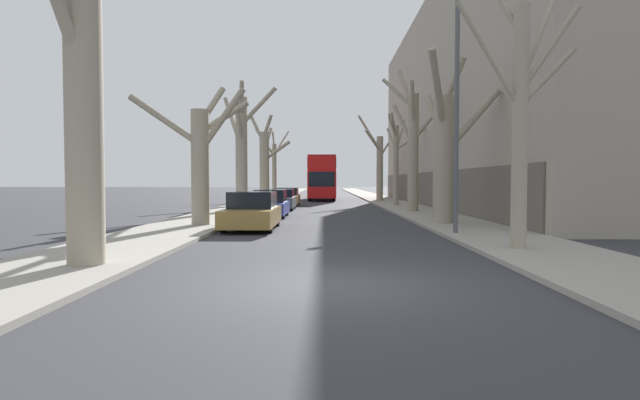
% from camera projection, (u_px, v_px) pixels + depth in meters
% --- Properties ---
extents(ground_plane, '(300.00, 300.00, 0.00)m').
position_uv_depth(ground_plane, '(325.00, 285.00, 8.91)').
color(ground_plane, '#333338').
extents(sidewalk_left, '(3.31, 120.00, 0.12)m').
position_uv_depth(sidewalk_left, '(278.00, 196.00, 58.92)').
color(sidewalk_left, gray).
rests_on(sidewalk_left, ground).
extents(sidewalk_right, '(3.31, 120.00, 0.12)m').
position_uv_depth(sidewalk_right, '(372.00, 196.00, 58.82)').
color(sidewalk_right, gray).
rests_on(sidewalk_right, ground).
extents(building_facade_right, '(10.08, 40.94, 14.96)m').
position_uv_depth(building_facade_right, '(493.00, 104.00, 36.11)').
color(building_facade_right, '#9E9384').
rests_on(building_facade_right, ground).
extents(street_tree_left_0, '(2.26, 3.11, 8.25)m').
position_uv_depth(street_tree_left_0, '(81.00, 88.00, 10.28)').
color(street_tree_left_0, gray).
rests_on(street_tree_left_0, ground).
extents(street_tree_left_1, '(4.55, 2.41, 5.79)m').
position_uv_depth(street_tree_left_1, '(201.00, 157.00, 20.01)').
color(street_tree_left_1, gray).
rests_on(street_tree_left_1, ground).
extents(street_tree_left_2, '(3.70, 3.84, 7.77)m').
position_uv_depth(street_tree_left_2, '(242.00, 147.00, 30.56)').
color(street_tree_left_2, gray).
rests_on(street_tree_left_2, ground).
extents(street_tree_left_3, '(3.44, 2.09, 7.40)m').
position_uv_depth(street_tree_left_3, '(265.00, 163.00, 41.02)').
color(street_tree_left_3, gray).
rests_on(street_tree_left_3, ground).
extents(street_tree_left_4, '(3.19, 4.68, 7.25)m').
position_uv_depth(street_tree_left_4, '(274.00, 166.00, 51.51)').
color(street_tree_left_4, gray).
rests_on(street_tree_left_4, ground).
extents(street_tree_right_0, '(3.20, 1.66, 8.61)m').
position_uv_depth(street_tree_right_0, '(519.00, 110.00, 12.95)').
color(street_tree_right_0, gray).
rests_on(street_tree_right_0, ground).
extents(street_tree_right_1, '(3.44, 3.67, 6.91)m').
position_uv_depth(street_tree_right_1, '(445.00, 150.00, 20.75)').
color(street_tree_right_1, gray).
rests_on(street_tree_right_1, ground).
extents(street_tree_right_2, '(3.62, 2.85, 8.57)m').
position_uv_depth(street_tree_right_2, '(413.00, 144.00, 29.09)').
color(street_tree_right_2, gray).
rests_on(street_tree_right_2, ground).
extents(street_tree_right_3, '(3.01, 3.20, 6.65)m').
position_uv_depth(street_tree_right_3, '(396.00, 160.00, 36.29)').
color(street_tree_right_3, gray).
rests_on(street_tree_right_3, ground).
extents(street_tree_right_4, '(3.22, 4.20, 7.78)m').
position_uv_depth(street_tree_right_4, '(379.00, 164.00, 45.15)').
color(street_tree_right_4, gray).
rests_on(street_tree_right_4, ground).
extents(double_decker_bus, '(2.60, 10.79, 4.22)m').
position_uv_depth(double_decker_bus, '(322.00, 176.00, 49.28)').
color(double_decker_bus, red).
rests_on(double_decker_bus, ground).
extents(parked_car_0, '(1.89, 4.45, 1.46)m').
position_uv_depth(parked_car_0, '(252.00, 212.00, 19.34)').
color(parked_car_0, olive).
rests_on(parked_car_0, ground).
extents(parked_car_1, '(1.71, 4.11, 1.42)m').
position_uv_depth(parked_car_1, '(270.00, 204.00, 25.86)').
color(parked_car_1, navy).
rests_on(parked_car_1, ground).
extents(parked_car_2, '(1.72, 4.31, 1.35)m').
position_uv_depth(parked_car_2, '(282.00, 200.00, 32.52)').
color(parked_car_2, '#4C5156').
rests_on(parked_car_2, ground).
extents(parked_car_3, '(1.72, 4.49, 1.36)m').
position_uv_depth(parked_car_3, '(288.00, 197.00, 37.93)').
color(parked_car_3, olive).
rests_on(parked_car_3, ground).
extents(lamp_post, '(1.40, 0.20, 8.41)m').
position_uv_depth(lamp_post, '(454.00, 97.00, 16.72)').
color(lamp_post, '#4C4F54').
rests_on(lamp_post, ground).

